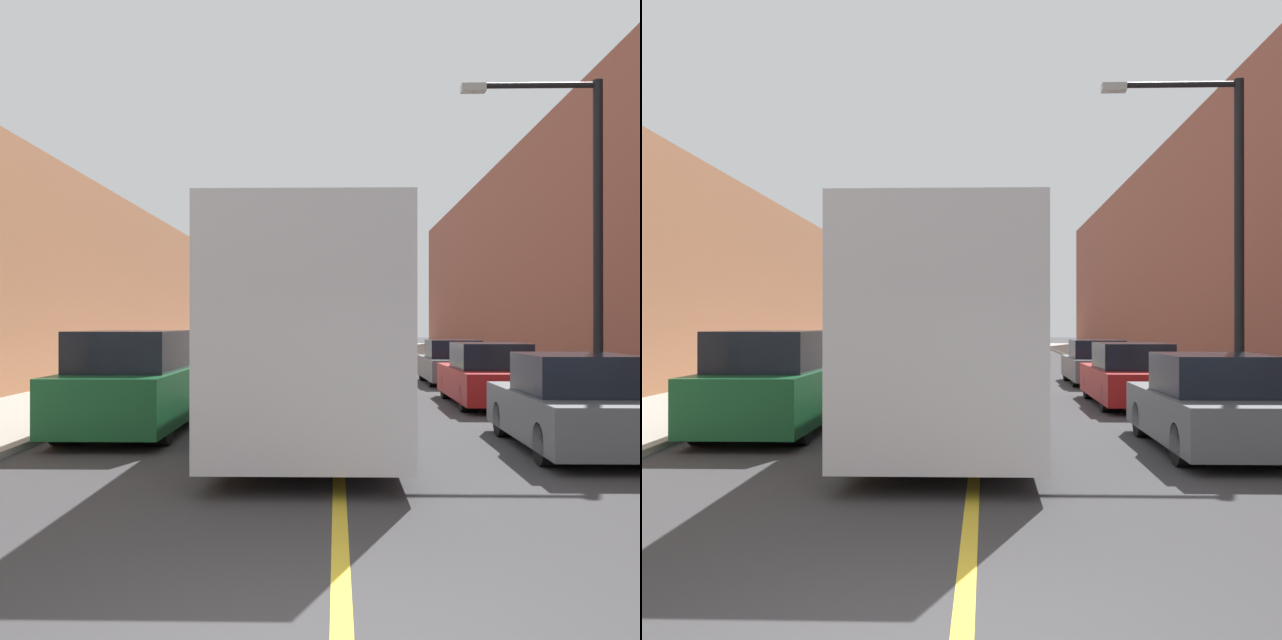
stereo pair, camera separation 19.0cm
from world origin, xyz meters
TOP-DOWN VIEW (x-y plane):
  - sidewalk_left at (-6.84, 30.00)m, footprint 3.63×72.00m
  - sidewalk_right at (6.84, 30.00)m, footprint 3.63×72.00m
  - building_row_left at (-10.65, 30.00)m, footprint 4.00×72.00m
  - building_row_right at (10.65, 30.00)m, footprint 4.00×72.00m
  - road_center_line at (0.00, 30.00)m, footprint 0.16×72.00m
  - bus at (-0.41, 10.34)m, footprint 2.59×12.49m
  - parked_suv_left at (-3.78, 9.43)m, footprint 1.96×4.95m
  - car_right_near at (3.73, 7.64)m, footprint 1.80×4.45m
  - car_right_mid at (3.72, 14.18)m, footprint 1.86×4.80m
  - car_right_far at (3.83, 20.63)m, footprint 1.86×4.30m
  - street_lamp_right at (5.04, 11.02)m, footprint 2.89×0.24m

SIDE VIEW (x-z plane):
  - road_center_line at x=0.00m, z-range 0.00..0.01m
  - sidewalk_left at x=-6.84m, z-range 0.00..0.12m
  - sidewalk_right at x=6.84m, z-range 0.00..0.12m
  - car_right_far at x=3.83m, z-range -0.07..1.40m
  - car_right_near at x=3.73m, z-range -0.08..1.47m
  - car_right_mid at x=3.72m, z-range -0.08..1.47m
  - parked_suv_left at x=-3.78m, z-range -0.07..1.82m
  - bus at x=-0.41m, z-range 0.12..3.69m
  - building_row_left at x=-10.65m, z-range 0.00..7.10m
  - street_lamp_right at x=5.04m, z-range 0.68..7.57m
  - building_row_right at x=10.65m, z-range 0.00..10.64m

